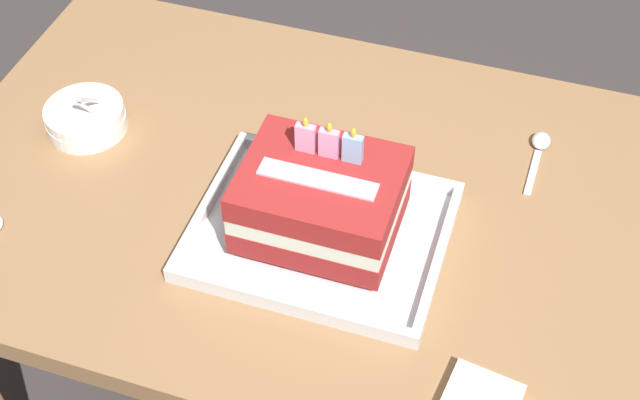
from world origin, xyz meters
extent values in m
cube|color=olive|center=(0.00, 0.00, 0.69)|extent=(1.09, 0.69, 0.04)
cube|color=olive|center=(-0.48, 0.28, 0.34)|extent=(0.06, 0.06, 0.67)
cube|color=olive|center=(0.48, 0.28, 0.34)|extent=(0.06, 0.06, 0.67)
cube|color=silver|center=(0.02, -0.07, 0.71)|extent=(0.32, 0.26, 0.01)
cube|color=silver|center=(0.02, -0.20, 0.73)|extent=(0.32, 0.01, 0.02)
cube|color=silver|center=(0.02, 0.05, 0.73)|extent=(0.32, 0.01, 0.02)
cube|color=silver|center=(-0.13, -0.07, 0.73)|extent=(0.01, 0.24, 0.02)
cube|color=silver|center=(0.18, -0.07, 0.73)|extent=(0.01, 0.24, 0.02)
cube|color=maroon|center=(0.02, -0.07, 0.75)|extent=(0.20, 0.16, 0.04)
cube|color=silver|center=(0.02, -0.07, 0.78)|extent=(0.19, 0.16, 0.02)
cube|color=maroon|center=(0.02, -0.07, 0.81)|extent=(0.20, 0.16, 0.04)
cube|color=beige|center=(0.02, -0.08, 0.83)|extent=(0.15, 0.03, 0.00)
cube|color=#E099C6|center=(-0.01, -0.04, 0.85)|extent=(0.02, 0.01, 0.04)
ellipsoid|color=yellow|center=(-0.01, -0.04, 0.87)|extent=(0.01, 0.01, 0.01)
cube|color=#E099C6|center=(0.02, -0.04, 0.85)|extent=(0.02, 0.01, 0.04)
ellipsoid|color=yellow|center=(0.02, -0.04, 0.87)|extent=(0.01, 0.01, 0.01)
cube|color=#8CB7EA|center=(0.05, -0.04, 0.85)|extent=(0.02, 0.01, 0.04)
ellipsoid|color=yellow|center=(0.05, -0.04, 0.87)|extent=(0.01, 0.01, 0.01)
cylinder|color=white|center=(-0.37, 0.02, 0.72)|extent=(0.12, 0.12, 0.02)
cylinder|color=white|center=(-0.37, 0.02, 0.74)|extent=(0.11, 0.11, 0.02)
cylinder|color=silver|center=(-0.35, 0.01, 0.76)|extent=(0.02, 0.04, 0.05)
cylinder|color=silver|center=(-0.35, 0.02, 0.77)|extent=(0.01, 0.06, 0.05)
ellipsoid|color=silver|center=(0.27, 0.19, 0.72)|extent=(0.03, 0.04, 0.01)
cube|color=silver|center=(0.27, 0.13, 0.71)|extent=(0.01, 0.09, 0.00)
camera|label=1|loc=(0.25, -0.76, 1.58)|focal=48.67mm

